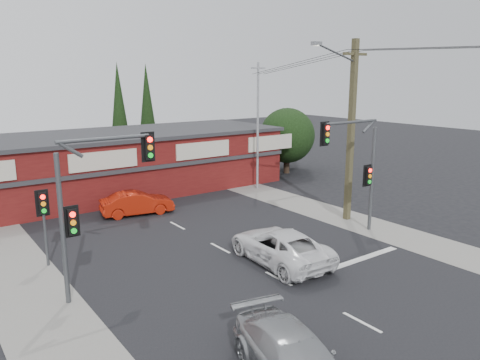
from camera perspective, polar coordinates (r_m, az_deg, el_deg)
ground at (r=20.07m, az=2.98°, el=-11.07°), size 120.00×120.00×0.00m
road_strip at (r=23.89m, az=-4.62°, el=-7.15°), size 14.00×70.00×0.01m
verge_left at (r=21.10m, az=-25.12°, el=-11.06°), size 3.00×70.00×0.02m
verge_right at (r=28.99m, az=9.89°, el=-3.74°), size 3.00×70.00×0.02m
stop_line at (r=21.35m, az=13.02°, el=-9.86°), size 6.50×0.35×0.01m
white_suv at (r=20.79m, az=4.89°, el=-8.01°), size 2.89×5.57×1.50m
silver_suv at (r=13.34m, az=6.55°, el=-20.83°), size 2.95×5.14×1.40m
red_sedan at (r=28.38m, az=-12.45°, el=-2.76°), size 4.42×2.21×1.39m
lane_dashes at (r=27.87m, az=-9.75°, el=-4.39°), size 0.12×57.12×0.01m
shop_building at (r=33.53m, az=-16.92°, el=1.84°), size 27.30×8.40×4.22m
tree_cluster at (r=40.02m, az=5.55°, el=5.07°), size 5.90×5.10×5.50m
conifer_near at (r=41.23m, az=-14.54°, el=8.56°), size 1.80×1.80×9.25m
conifer_far at (r=44.44m, az=-11.26°, el=8.97°), size 1.80×1.80×9.25m
traffic_mast_left at (r=17.57m, az=-17.75°, el=-1.57°), size 3.77×0.27×5.97m
traffic_mast_right at (r=24.32m, az=14.27°, el=2.47°), size 3.96×0.27×5.97m
pedestal_signal at (r=21.50m, az=-22.85°, el=-3.64°), size 0.55×0.27×3.38m
utility_pole at (r=26.53m, az=13.25°, el=6.49°), size 4.38×0.59×10.00m
steel_pole at (r=33.56m, az=2.18°, el=6.81°), size 1.20×0.16×9.00m
power_lines at (r=23.33m, az=24.35°, el=13.94°), size 2.01×29.00×1.22m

